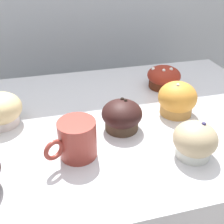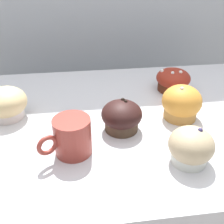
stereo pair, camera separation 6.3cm
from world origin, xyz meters
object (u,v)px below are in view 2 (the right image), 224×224
muffin_front_center (191,147)px  muffin_back_left (181,104)px  muffin_front_right (122,116)px  coffee_cup (72,136)px  muffin_front_left (6,104)px  muffin_back_center (173,80)px

muffin_front_center → muffin_back_left: (0.04, 0.17, 0.00)m
muffin_back_left → muffin_front_right: muffin_back_left is taller
muffin_front_right → coffee_cup: (-0.12, -0.07, 0.01)m
muffin_back_left → muffin_front_center: bearing=-103.7°
muffin_front_center → muffin_front_right: muffin_front_center is taller
muffin_front_center → muffin_back_left: muffin_back_left is taller
muffin_front_center → muffin_front_left: 0.47m
coffee_cup → muffin_front_left: bearing=135.7°
muffin_back_left → muffin_back_center: muffin_back_left is taller
muffin_back_left → muffin_front_right: (-0.16, -0.03, -0.01)m
muffin_back_left → coffee_cup: size_ratio=0.91×
muffin_front_right → coffee_cup: bearing=-148.6°
muffin_front_right → muffin_back_center: size_ratio=0.94×
muffin_front_center → muffin_back_center: size_ratio=0.88×
muffin_front_left → muffin_back_center: (0.48, 0.10, -0.01)m
muffin_front_right → muffin_front_left: bearing=162.2°
muffin_front_center → muffin_front_right: bearing=132.2°
muffin_front_left → muffin_front_right: (0.29, -0.09, -0.00)m
muffin_front_right → muffin_back_left: bearing=11.5°
muffin_front_center → muffin_back_left: 0.17m
muffin_front_left → coffee_cup: (0.17, -0.17, 0.00)m
muffin_front_right → muffin_back_center: muffin_front_right is taller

